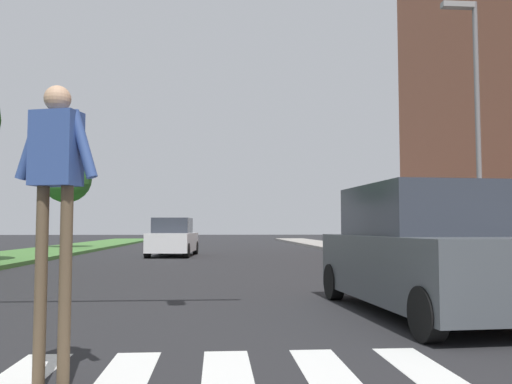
{
  "coord_description": "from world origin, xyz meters",
  "views": [
    {
      "loc": [
        0.8,
        2.78,
        1.31
      ],
      "look_at": [
        2.03,
        19.58,
        2.43
      ],
      "focal_mm": 37.56,
      "sensor_mm": 36.0,
      "label": 1
    }
  ],
  "objects_px": {
    "suv_crossing": "(423,252)",
    "pedestrian_performer": "(55,185)",
    "tree_distant": "(67,179)",
    "sedan_midblock": "(173,239)",
    "street_lamp_right": "(474,109)"
  },
  "relations": [
    {
      "from": "street_lamp_right",
      "to": "sedan_midblock",
      "type": "bearing_deg",
      "value": 130.93
    },
    {
      "from": "suv_crossing",
      "to": "tree_distant",
      "type": "bearing_deg",
      "value": 116.75
    },
    {
      "from": "tree_distant",
      "to": "pedestrian_performer",
      "type": "bearing_deg",
      "value": -74.75
    },
    {
      "from": "pedestrian_performer",
      "to": "suv_crossing",
      "type": "distance_m",
      "value": 5.71
    },
    {
      "from": "tree_distant",
      "to": "sedan_midblock",
      "type": "distance_m",
      "value": 9.96
    },
    {
      "from": "street_lamp_right",
      "to": "suv_crossing",
      "type": "distance_m",
      "value": 8.25
    },
    {
      "from": "tree_distant",
      "to": "suv_crossing",
      "type": "xyz_separation_m",
      "value": [
        11.79,
        -23.38,
        -3.17
      ]
    },
    {
      "from": "tree_distant",
      "to": "pedestrian_performer",
      "type": "distance_m",
      "value": 27.95
    },
    {
      "from": "tree_distant",
      "to": "sedan_midblock",
      "type": "relative_size",
      "value": 1.25
    },
    {
      "from": "tree_distant",
      "to": "street_lamp_right",
      "type": "xyz_separation_m",
      "value": [
        15.78,
        -17.17,
        0.49
      ]
    },
    {
      "from": "tree_distant",
      "to": "sedan_midblock",
      "type": "bearing_deg",
      "value": -44.96
    },
    {
      "from": "street_lamp_right",
      "to": "sedan_midblock",
      "type": "distance_m",
      "value": 14.43
    },
    {
      "from": "street_lamp_right",
      "to": "pedestrian_performer",
      "type": "xyz_separation_m",
      "value": [
        -8.46,
        -9.7,
        -2.93
      ]
    },
    {
      "from": "street_lamp_right",
      "to": "pedestrian_performer",
      "type": "bearing_deg",
      "value": -131.07
    },
    {
      "from": "suv_crossing",
      "to": "pedestrian_performer",
      "type": "bearing_deg",
      "value": -142.0
    }
  ]
}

